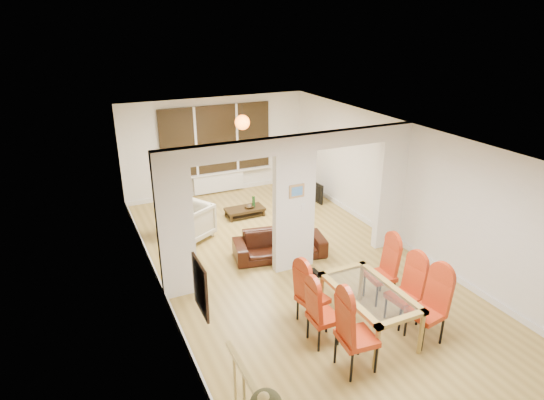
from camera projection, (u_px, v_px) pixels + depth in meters
floor at (293, 266)px, 8.81m from camera, size 5.00×9.00×0.01m
room_walls at (294, 205)px, 8.33m from camera, size 5.00×9.00×2.60m
divider_wall at (294, 205)px, 8.33m from camera, size 5.00×0.18×2.60m
bay_window_blinds at (217, 139)px, 11.99m from camera, size 3.00×0.08×1.80m
radiator at (219, 183)px, 12.40m from camera, size 1.40×0.08×0.50m
pendant_light at (242, 122)px, 10.90m from camera, size 0.36×0.36×0.36m
stair_newel at (246, 400)px, 5.03m from camera, size 0.40×1.20×1.10m
wall_poster at (200, 287)px, 5.23m from camera, size 0.04×0.52×0.67m
pillar_photo at (297, 191)px, 8.13m from camera, size 0.30×0.03×0.25m
dining_table at (368, 311)px, 6.87m from camera, size 0.87×1.55×0.73m
dining_chair_la at (357, 332)px, 6.05m from camera, size 0.52×0.52×1.18m
dining_chair_lb at (324, 313)px, 6.59m from camera, size 0.41×0.41×1.01m
dining_chair_lc at (313, 294)px, 7.00m from camera, size 0.49×0.49×1.04m
dining_chair_ra at (426, 309)px, 6.61m from camera, size 0.51×0.51×1.10m
dining_chair_rb at (404, 293)px, 7.02m from camera, size 0.47×0.47×1.06m
dining_chair_rc at (381, 272)px, 7.59m from camera, size 0.46×0.46×1.07m
sofa at (280, 244)px, 9.10m from camera, size 1.93×1.05×0.53m
armchair at (189, 222)px, 9.80m from camera, size 1.16×1.17×0.79m
person at (170, 202)px, 9.85m from camera, size 0.65×0.54×1.53m
television at (310, 191)px, 11.93m from camera, size 0.92×0.17×0.52m
coffee_table at (245, 212)px, 11.00m from camera, size 0.95×0.50×0.21m
bottle at (254, 201)px, 10.98m from camera, size 0.07×0.07×0.29m
bowl at (249, 207)px, 10.96m from camera, size 0.22×0.22×0.05m
shoes at (312, 274)px, 8.47m from camera, size 0.22×0.24×0.09m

